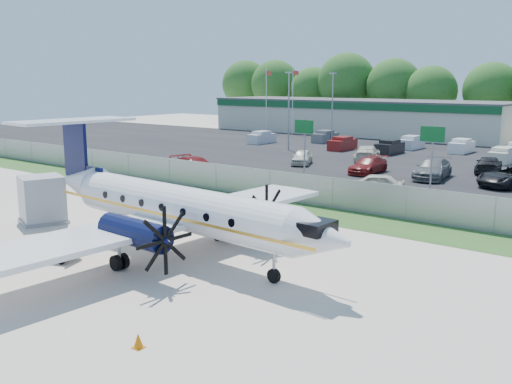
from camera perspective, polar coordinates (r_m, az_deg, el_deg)
The scene contains 26 objects.
ground at distance 26.32m, azimuth -8.10°, elevation -6.91°, with size 170.00×170.00×0.00m, color beige.
grass_verge at distance 35.38m, azimuth 5.97°, elevation -2.17°, with size 170.00×4.00×0.02m, color #2D561E.
access_road at distance 41.37m, azimuth 11.11°, elevation -0.38°, with size 170.00×8.00×0.02m, color black.
parking_lot at distance 60.64m, azimuth 20.13°, elevation 2.76°, with size 170.00×32.00×0.02m, color black.
perimeter_fence at distance 36.85m, azimuth 7.65°, elevation -0.09°, with size 120.00×0.06×1.99m.
building_west at distance 89.94m, azimuth 9.92°, elevation 7.44°, with size 46.40×12.40×5.24m.
sign_left at distance 48.15m, azimuth 4.85°, elevation 5.72°, with size 1.80×0.26×5.00m.
sign_mid at distance 43.19m, azimuth 17.21°, elevation 4.65°, with size 1.80×0.26×5.00m.
flagpole_west at distance 90.30m, azimuth 1.07°, elevation 9.53°, with size 1.06×0.12×10.00m.
flagpole_east at distance 87.40m, azimuth 3.74°, elevation 9.46°, with size 1.06×0.12×10.00m.
light_pole_nw at distance 67.23m, azimuth 3.30°, elevation 8.63°, with size 0.90×0.35×9.09m.
light_pole_sw at distance 75.67m, azimuth 7.65°, elevation 8.83°, with size 0.90×0.35×9.09m.
aircraft at distance 26.88m, azimuth -8.15°, elevation -1.43°, with size 19.32×19.06×5.98m.
baggage_cart_near at distance 27.79m, azimuth -19.44°, elevation -5.42°, with size 2.30×1.83×1.05m.
service_container at distance 35.11m, azimuth -20.59°, elevation -0.84°, with size 3.12×3.12×2.70m.
cone_nose at distance 18.44m, azimuth -11.69°, elevation -14.38°, with size 0.34×0.34×0.48m.
cone_starboard_wing at distance 36.98m, azimuth -4.00°, elevation -1.22°, with size 0.32×0.32×0.46m.
road_car_west at distance 48.75m, azimuth -6.02°, elevation 1.48°, with size 2.39×5.89×1.71m, color maroon.
road_car_mid at distance 42.07m, azimuth 11.61°, elevation -0.22°, with size 1.80×4.48×1.53m, color beige.
parked_car_a at distance 56.05m, azimuth 4.62°, elevation 2.76°, with size 1.71×4.25×1.45m, color beige.
parked_car_b at distance 51.42m, azimuth 11.13°, elevation 1.83°, with size 2.01×4.96×1.44m, color maroon.
parked_car_c at distance 49.94m, azimuth 17.19°, elevation 1.27°, with size 2.37×5.82×1.69m, color #595B5E.
parked_car_d at distance 48.36m, azimuth 24.01°, elevation 0.49°, with size 2.72×5.91×1.64m, color black.
parked_car_f at distance 59.25m, azimuth 11.03°, elevation 3.04°, with size 2.27×5.58×1.62m, color beige.
parked_car_g at distance 54.45m, azimuth 22.18°, elevation 1.72°, with size 2.12×5.20×1.51m, color black.
far_parking_rows at distance 65.39m, azimuth 21.49°, elevation 3.21°, with size 56.00×10.00×1.60m, color gray, non-canonical shape.
Camera 1 is at (18.10, -17.31, 8.08)m, focal length 40.00 mm.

